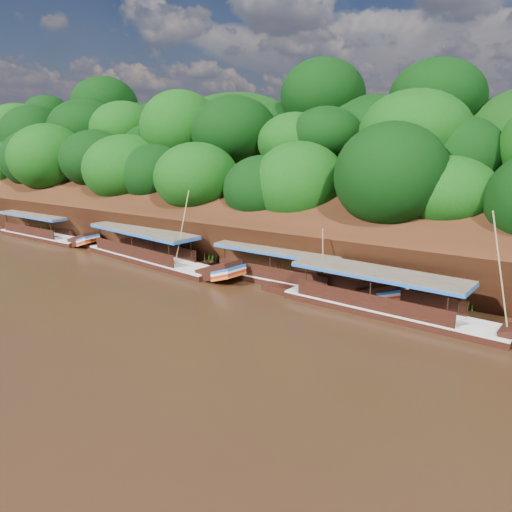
{
  "coord_description": "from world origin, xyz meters",
  "views": [
    {
      "loc": [
        17.97,
        -21.05,
        10.53
      ],
      "look_at": [
        -0.44,
        7.0,
        2.14
      ],
      "focal_mm": 35.0,
      "sensor_mm": 36.0,
      "label": 1
    }
  ],
  "objects_px": {
    "boat_0": "(404,309)",
    "boat_1": "(296,278)",
    "boat_2": "(157,257)",
    "boat_3": "(47,234)"
  },
  "relations": [
    {
      "from": "boat_0",
      "to": "boat_3",
      "type": "relative_size",
      "value": 1.14
    },
    {
      "from": "boat_3",
      "to": "boat_2",
      "type": "bearing_deg",
      "value": -2.01
    },
    {
      "from": "boat_1",
      "to": "boat_3",
      "type": "bearing_deg",
      "value": -178.25
    },
    {
      "from": "boat_1",
      "to": "boat_2",
      "type": "relative_size",
      "value": 0.85
    },
    {
      "from": "boat_0",
      "to": "boat_1",
      "type": "bearing_deg",
      "value": 169.87
    },
    {
      "from": "boat_2",
      "to": "boat_3",
      "type": "height_order",
      "value": "boat_2"
    },
    {
      "from": "boat_0",
      "to": "boat_1",
      "type": "relative_size",
      "value": 1.09
    },
    {
      "from": "boat_0",
      "to": "boat_3",
      "type": "distance_m",
      "value": 36.69
    },
    {
      "from": "boat_0",
      "to": "boat_2",
      "type": "bearing_deg",
      "value": -178.73
    },
    {
      "from": "boat_0",
      "to": "boat_3",
      "type": "xyz_separation_m",
      "value": [
        -36.63,
        2.01,
        -0.02
      ]
    }
  ]
}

